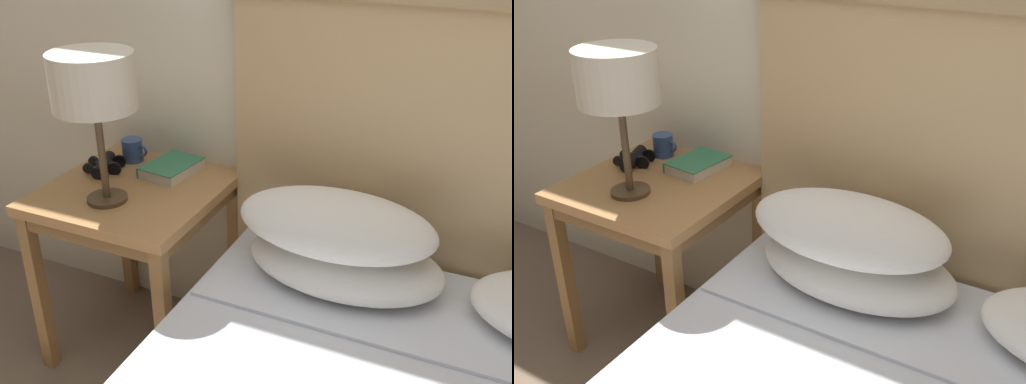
% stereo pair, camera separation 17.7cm
% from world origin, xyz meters
% --- Properties ---
extents(nightstand, '(0.58, 0.58, 0.67)m').
position_xyz_m(nightstand, '(-0.67, 0.57, 0.58)').
color(nightstand, '#AD7A47').
rests_on(nightstand, ground_plane).
extents(table_lamp, '(0.26, 0.26, 0.48)m').
position_xyz_m(table_lamp, '(-0.69, 0.45, 1.05)').
color(table_lamp, '#4C3823').
rests_on(table_lamp, nightstand).
extents(book_on_nightstand, '(0.18, 0.22, 0.04)m').
position_xyz_m(book_on_nightstand, '(-0.62, 0.72, 0.69)').
color(book_on_nightstand, silver).
rests_on(book_on_nightstand, nightstand).
extents(binoculars_pair, '(0.16, 0.16, 0.05)m').
position_xyz_m(binoculars_pair, '(-0.85, 0.64, 0.69)').
color(binoculars_pair, black).
rests_on(binoculars_pair, nightstand).
extents(coffee_mug, '(0.10, 0.08, 0.08)m').
position_xyz_m(coffee_mug, '(-0.80, 0.76, 0.71)').
color(coffee_mug, '#334C84').
rests_on(coffee_mug, nightstand).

